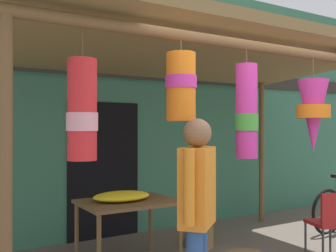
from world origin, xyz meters
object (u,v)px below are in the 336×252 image
Objects in this scene: wicker_basket_by_table at (199,236)px; flower_heap_on_table at (123,196)px; display_table at (128,207)px; folding_chair at (331,219)px; customer_foreground at (197,205)px.

flower_heap_on_table is at bearing -173.58° from wicker_basket_by_table.
display_table is 1.32× the size of folding_chair.
wicker_basket_by_table is at bearing 7.53° from display_table.
flower_heap_on_table is (-0.06, 0.02, 0.14)m from display_table.
flower_heap_on_table is 0.82× the size of folding_chair.
wicker_basket_by_table is 2.41m from customer_foreground.
display_table is 0.65× the size of customer_foreground.
customer_foreground is at bearing -96.20° from display_table.
customer_foreground reaches higher than wicker_basket_by_table.
flower_heap_on_table is 0.41× the size of customer_foreground.
folding_chair is 0.50× the size of customer_foreground.
display_table is 2.47m from folding_chair.
flower_heap_on_table is at bearing 85.73° from customer_foreground.
folding_chair is (2.23, -1.17, -0.31)m from flower_heap_on_table.
folding_chair is at bearing -27.84° from display_table.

